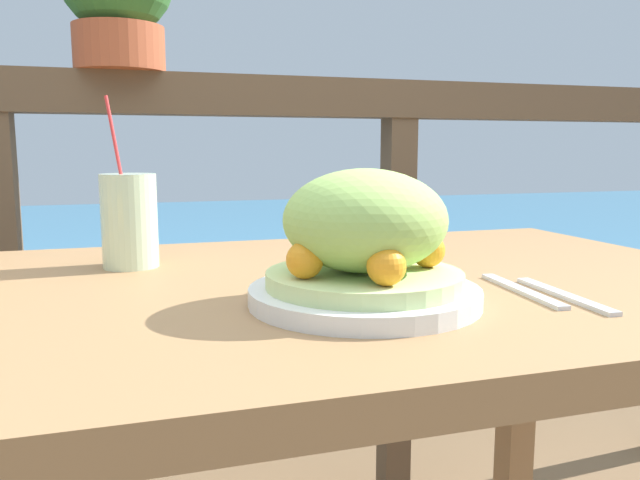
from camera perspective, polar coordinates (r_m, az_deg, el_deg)
name	(u,v)px	position (r m, az deg, el deg)	size (l,w,h in m)	color
patio_table	(289,355)	(0.85, -2.86, -10.42)	(1.30, 0.77, 0.76)	#997047
railing_fence	(218,216)	(1.46, -9.35, 2.21)	(2.80, 0.08, 1.10)	brown
sea_backdrop	(164,264)	(4.01, -14.09, -2.17)	(12.00, 4.00, 0.44)	teal
salad_plate	(365,246)	(0.70, 4.11, -0.57)	(0.26, 0.26, 0.15)	silver
drink_glass	(129,221)	(0.96, -17.03, 1.72)	(0.08, 0.08, 0.25)	beige
fork	(521,290)	(0.80, 17.93, -4.39)	(0.03, 0.18, 0.00)	silver
knife	(564,295)	(0.79, 21.39, -4.72)	(0.03, 0.18, 0.00)	silver
orange_near_basket	(391,234)	(1.00, 6.48, 0.53)	(0.08, 0.08, 0.08)	orange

